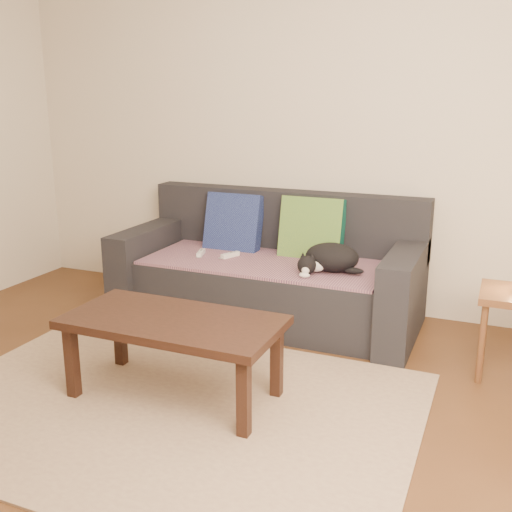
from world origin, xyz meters
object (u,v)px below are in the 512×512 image
at_px(coffee_table, 173,328).
at_px(wii_remote_b, 230,255).
at_px(sofa, 270,275).
at_px(wii_remote_a, 201,253).
at_px(cat, 330,258).

bearing_deg(coffee_table, wii_remote_b, 101.47).
height_order(sofa, wii_remote_b, sofa).
height_order(sofa, wii_remote_a, sofa).
height_order(wii_remote_b, coffee_table, wii_remote_b).
xyz_separation_m(cat, wii_remote_b, (-0.75, 0.07, -0.07)).
bearing_deg(wii_remote_a, sofa, -91.17).
bearing_deg(cat, wii_remote_b, 159.66).
relative_size(sofa, wii_remote_b, 14.00).
bearing_deg(wii_remote_a, cat, -108.27).
bearing_deg(sofa, coffee_table, -90.80).
height_order(sofa, coffee_table, sofa).
relative_size(sofa, coffee_table, 1.88).
xyz_separation_m(cat, coffee_table, (-0.50, -1.14, -0.14)).
distance_m(wii_remote_a, wii_remote_b, 0.22).
relative_size(sofa, wii_remote_a, 14.00).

